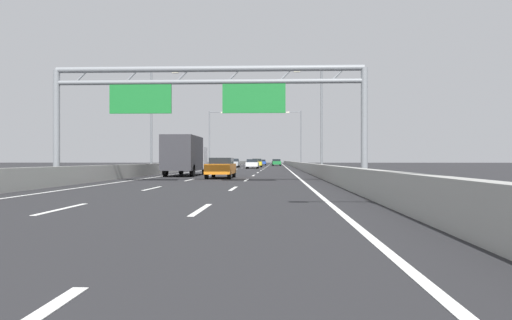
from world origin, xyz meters
name	(u,v)px	position (x,y,z in m)	size (l,w,h in m)	color
ground_plane	(259,166)	(0.00, 100.00, 0.00)	(260.00, 260.00, 0.00)	#262628
lane_dash_left_1	(62,209)	(-1.80, 12.50, 0.01)	(0.16, 3.00, 0.01)	white
lane_dash_left_2	(153,188)	(-1.80, 21.50, 0.01)	(0.16, 3.00, 0.01)	white
lane_dash_left_3	(189,180)	(-1.80, 30.50, 0.01)	(0.16, 3.00, 0.01)	white
lane_dash_left_4	(210,175)	(-1.80, 39.50, 0.01)	(0.16, 3.00, 0.01)	white
lane_dash_left_5	(222,173)	(-1.80, 48.50, 0.01)	(0.16, 3.00, 0.01)	white
lane_dash_left_6	(231,171)	(-1.80, 57.50, 0.01)	(0.16, 3.00, 0.01)	white
lane_dash_left_7	(237,169)	(-1.80, 66.50, 0.01)	(0.16, 3.00, 0.01)	white
lane_dash_left_8	(242,168)	(-1.80, 75.50, 0.01)	(0.16, 3.00, 0.01)	white
lane_dash_left_9	(246,167)	(-1.80, 84.50, 0.01)	(0.16, 3.00, 0.01)	white
lane_dash_left_10	(249,166)	(-1.80, 93.50, 0.01)	(0.16, 3.00, 0.01)	white
lane_dash_left_11	(251,166)	(-1.80, 102.50, 0.01)	(0.16, 3.00, 0.01)	white
lane_dash_left_12	(253,165)	(-1.80, 111.50, 0.01)	(0.16, 3.00, 0.01)	white
lane_dash_left_13	(255,165)	(-1.80, 120.50, 0.01)	(0.16, 3.00, 0.01)	white
lane_dash_left_14	(257,165)	(-1.80, 129.50, 0.01)	(0.16, 3.00, 0.01)	white
lane_dash_left_15	(258,164)	(-1.80, 138.50, 0.01)	(0.16, 3.00, 0.01)	white
lane_dash_left_16	(259,164)	(-1.80, 147.50, 0.01)	(0.16, 3.00, 0.01)	white
lane_dash_left_17	(260,164)	(-1.80, 156.50, 0.01)	(0.16, 3.00, 0.01)	white
lane_dash_right_1	(201,210)	(1.80, 12.50, 0.01)	(0.16, 3.00, 0.01)	white
lane_dash_right_2	(233,189)	(1.80, 21.50, 0.01)	(0.16, 3.00, 0.01)	white
lane_dash_right_3	(246,180)	(1.80, 30.50, 0.01)	(0.16, 3.00, 0.01)	white
lane_dash_right_4	(253,175)	(1.80, 39.50, 0.01)	(0.16, 3.00, 0.01)	white
lane_dash_right_5	(258,173)	(1.80, 48.50, 0.01)	(0.16, 3.00, 0.01)	white
lane_dash_right_6	(261,171)	(1.80, 57.50, 0.01)	(0.16, 3.00, 0.01)	white
lane_dash_right_7	(263,169)	(1.80, 66.50, 0.01)	(0.16, 3.00, 0.01)	white
lane_dash_right_8	(265,168)	(1.80, 75.50, 0.01)	(0.16, 3.00, 0.01)	white
lane_dash_right_9	(266,167)	(1.80, 84.50, 0.01)	(0.16, 3.00, 0.01)	white
lane_dash_right_10	(267,167)	(1.80, 93.50, 0.01)	(0.16, 3.00, 0.01)	white
lane_dash_right_11	(268,166)	(1.80, 102.50, 0.01)	(0.16, 3.00, 0.01)	white
lane_dash_right_12	(269,165)	(1.80, 111.50, 0.01)	(0.16, 3.00, 0.01)	white
lane_dash_right_13	(269,165)	(1.80, 120.50, 0.01)	(0.16, 3.00, 0.01)	white
lane_dash_right_14	(270,165)	(1.80, 129.50, 0.01)	(0.16, 3.00, 0.01)	white
lane_dash_right_15	(271,164)	(1.80, 138.50, 0.01)	(0.16, 3.00, 0.01)	white
lane_dash_right_16	(271,164)	(1.80, 147.50, 0.01)	(0.16, 3.00, 0.01)	white
lane_dash_right_17	(271,164)	(1.80, 156.50, 0.01)	(0.16, 3.00, 0.01)	white
edge_line_left	(228,167)	(-5.25, 88.00, 0.01)	(0.16, 176.00, 0.01)	white
edge_line_right	(286,167)	(5.25, 88.00, 0.01)	(0.16, 176.00, 0.01)	white
barrier_left	(231,163)	(-6.90, 110.00, 0.47)	(0.45, 220.00, 0.95)	#9E9E99
barrier_right	(291,163)	(6.90, 110.00, 0.47)	(0.45, 220.00, 0.95)	#9E9E99
sign_gantry	(206,94)	(-0.14, 26.26, 4.84)	(17.13, 0.36, 6.36)	gray
streetlamp_left_mid	(154,115)	(-7.47, 43.59, 5.40)	(2.58, 0.28, 9.50)	slate
streetlamp_right_mid	(319,114)	(7.47, 43.59, 5.40)	(2.58, 0.28, 9.50)	slate
streetlamp_left_far	(211,136)	(-7.47, 81.10, 5.40)	(2.58, 0.28, 9.50)	slate
streetlamp_right_far	(300,135)	(7.47, 81.10, 5.40)	(2.58, 0.28, 9.50)	slate
orange_car	(221,167)	(-0.19, 33.82, 0.75)	(1.73, 4.54, 1.42)	orange
green_car	(277,162)	(3.65, 103.63, 0.75)	(1.78, 4.11, 1.45)	#1E7A38
black_car	(276,162)	(3.44, 114.81, 0.77)	(1.88, 4.52, 1.48)	black
blue_car	(262,162)	(0.16, 115.87, 0.72)	(1.71, 4.33, 1.38)	#2347AD
yellow_car	(257,163)	(0.17, 85.34, 0.76)	(1.74, 4.22, 1.50)	yellow
silver_car	(233,163)	(-3.63, 80.90, 0.77)	(1.88, 4.56, 1.49)	#A8ADB2
white_car	(252,164)	(0.08, 71.13, 0.72)	(1.75, 4.67, 1.38)	silver
box_truck	(185,155)	(-3.67, 38.72, 1.70)	(2.33, 8.26, 3.14)	silver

